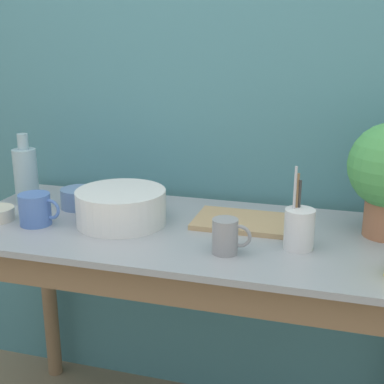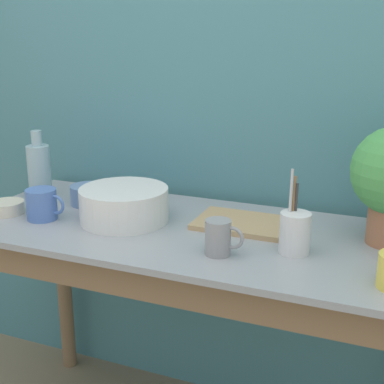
{
  "view_description": "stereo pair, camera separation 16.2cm",
  "coord_description": "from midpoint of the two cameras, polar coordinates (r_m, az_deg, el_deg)",
  "views": [
    {
      "loc": [
        0.43,
        -1.18,
        1.43
      ],
      "look_at": [
        0.0,
        0.31,
        0.96
      ],
      "focal_mm": 50.0,
      "sensor_mm": 36.0,
      "label": 1
    },
    {
      "loc": [
        0.59,
        -1.13,
        1.43
      ],
      "look_at": [
        0.0,
        0.31,
        0.96
      ],
      "focal_mm": 50.0,
      "sensor_mm": 36.0,
      "label": 2
    }
  ],
  "objects": [
    {
      "name": "wall_back",
      "position": [
        1.92,
        6.67,
        9.98
      ],
      "size": [
        6.0,
        0.05,
        2.4
      ],
      "color": "teal",
      "rests_on": "ground_plane"
    },
    {
      "name": "utensil_cup",
      "position": [
        1.51,
        13.96,
        -4.23
      ],
      "size": [
        0.08,
        0.08,
        0.24
      ],
      "color": "silver",
      "rests_on": "counter_table"
    },
    {
      "name": "bowl_wash_large",
      "position": [
        1.72,
        -4.59,
        -1.38
      ],
      "size": [
        0.29,
        0.29,
        0.11
      ],
      "color": "silver",
      "rests_on": "counter_table"
    },
    {
      "name": "bowl_small_cream",
      "position": [
        1.87,
        -16.83,
        -1.62
      ],
      "size": [
        0.11,
        0.11,
        0.04
      ],
      "color": "beige",
      "rests_on": "counter_table"
    },
    {
      "name": "counter_table",
      "position": [
        1.7,
        2.43,
        -9.38
      ],
      "size": [
        1.49,
        0.62,
        0.84
      ],
      "color": "#846647",
      "rests_on": "ground_plane"
    },
    {
      "name": "mug_blue",
      "position": [
        1.78,
        -13.21,
        -1.32
      ],
      "size": [
        0.14,
        0.1,
        0.1
      ],
      "color": "#4C70B7",
      "rests_on": "counter_table"
    },
    {
      "name": "bowl_small_blue",
      "position": [
        1.91,
        -8.67,
        -0.33
      ],
      "size": [
        0.12,
        0.12,
        0.07
      ],
      "color": "#6684B2",
      "rests_on": "counter_table"
    },
    {
      "name": "bottle_tall",
      "position": [
        1.99,
        -13.78,
        2.23
      ],
      "size": [
        0.08,
        0.08,
        0.25
      ],
      "color": "#93B2BC",
      "rests_on": "counter_table"
    },
    {
      "name": "mug_grey",
      "position": [
        1.47,
        6.08,
        -4.9
      ],
      "size": [
        0.11,
        0.07,
        0.1
      ],
      "color": "gray",
      "rests_on": "counter_table"
    },
    {
      "name": "tray_board",
      "position": [
        1.7,
        8.5,
        -3.4
      ],
      "size": [
        0.31,
        0.2,
        0.02
      ],
      "color": "tan",
      "rests_on": "counter_table"
    }
  ]
}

